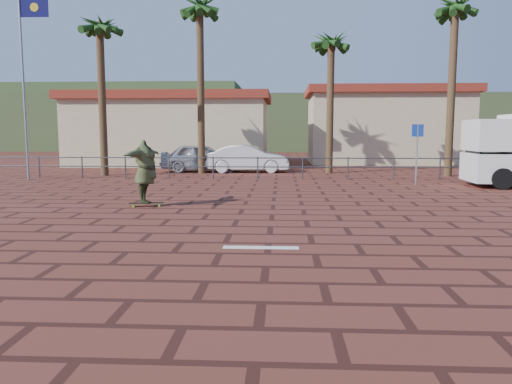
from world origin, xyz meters
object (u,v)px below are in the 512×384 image
(skateboarder, at_px, (145,171))
(car_silver, at_px, (202,158))
(longboard, at_px, (146,204))
(car_white, at_px, (247,159))

(skateboarder, distance_m, car_silver, 12.31)
(skateboarder, relative_size, car_silver, 0.50)
(longboard, xyz_separation_m, car_white, (2.06, 12.12, 0.62))
(skateboarder, bearing_deg, longboard, 34.09)
(car_silver, height_order, car_white, car_silver)
(car_silver, distance_m, car_white, 2.42)
(longboard, relative_size, skateboarder, 0.48)
(longboard, distance_m, car_white, 12.31)
(skateboarder, height_order, car_white, skateboarder)
(skateboarder, bearing_deg, car_silver, 9.16)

